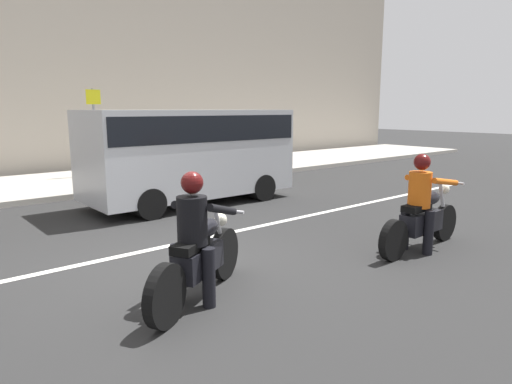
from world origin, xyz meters
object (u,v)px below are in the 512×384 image
at_px(motorcycle_with_rider_orange_stripe, 422,211).
at_px(street_sign_post, 95,124).
at_px(parked_van_silver, 190,150).
at_px(motorcycle_with_rider_black_leather, 197,248).

distance_m(motorcycle_with_rider_orange_stripe, street_sign_post, 10.41).
bearing_deg(street_sign_post, parked_van_silver, -85.60).
bearing_deg(motorcycle_with_rider_black_leather, motorcycle_with_rider_orange_stripe, -9.52).
relative_size(motorcycle_with_rider_orange_stripe, motorcycle_with_rider_black_leather, 1.15).
xyz_separation_m(motorcycle_with_rider_black_leather, street_sign_post, (2.51, 9.65, 1.12)).
relative_size(motorcycle_with_rider_black_leather, parked_van_silver, 0.40).
height_order(motorcycle_with_rider_orange_stripe, parked_van_silver, parked_van_silver).
bearing_deg(parked_van_silver, motorcycle_with_rider_black_leather, -121.05).
xyz_separation_m(parked_van_silver, street_sign_post, (-0.37, 4.86, 0.48)).
relative_size(motorcycle_with_rider_orange_stripe, parked_van_silver, 0.46).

